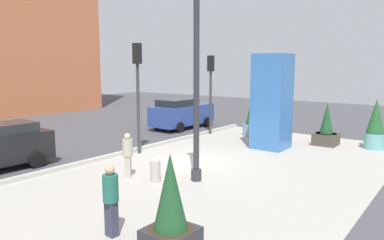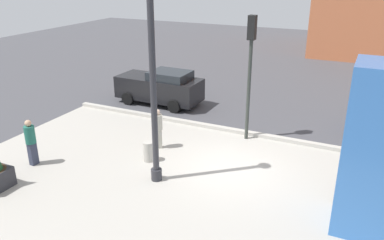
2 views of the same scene
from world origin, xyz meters
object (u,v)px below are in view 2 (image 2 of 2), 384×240
Objects in this scene: pedestrian_crossing at (31,140)px; pedestrian_by_curb at (158,127)px; car_curb_east at (160,87)px; art_pillar_blue at (375,152)px; concrete_bollard at (148,152)px; traffic_light_far_side at (250,59)px; lamp_post at (153,84)px.

pedestrian_crossing reaches higher than pedestrian_by_curb.
car_curb_east is 2.58× the size of pedestrian_crossing.
art_pillar_blue is 7.54m from concrete_bollard.
pedestrian_by_curb is (-7.47, 1.97, -1.38)m from art_pillar_blue.
concrete_bollard is 0.44× the size of pedestrian_crossing.
traffic_light_far_side reaches higher than art_pillar_blue.
concrete_bollard is at bearing -126.93° from traffic_light_far_side.
concrete_bollard is 6.45m from car_curb_east.
lamp_post is at bearing -178.31° from art_pillar_blue.
pedestrian_crossing is (-6.15, -5.41, -2.36)m from traffic_light_far_side.
pedestrian_by_curb is at bearing -61.44° from car_curb_east.
lamp_post is 3.44m from pedestrian_by_curb.
traffic_light_far_side reaches higher than car_curb_east.
art_pillar_blue is 10.94m from pedestrian_crossing.
traffic_light_far_side is at bearing 69.89° from lamp_post.
car_curb_east is 2.74× the size of pedestrian_by_curb.
car_curb_east is (-2.77, 5.80, 0.52)m from concrete_bollard.
concrete_bollard is at bearing 28.90° from pedestrian_crossing.
concrete_bollard is 0.17× the size of car_curb_east.
pedestrian_by_curb is at bearing -140.34° from traffic_light_far_side.
lamp_post is at bearing -61.47° from car_curb_east.
art_pillar_blue is at bearing 5.86° from pedestrian_crossing.
pedestrian_by_curb reaches higher than concrete_bollard.
art_pillar_blue is 6.04× the size of concrete_bollard.
pedestrian_crossing is at bearing -138.67° from traffic_light_far_side.
concrete_bollard is (-7.25, 0.86, -1.89)m from art_pillar_blue.
art_pillar_blue is at bearing -14.75° from pedestrian_by_curb.
concrete_bollard is at bearing -78.59° from pedestrian_by_curb.
traffic_light_far_side is (-4.66, 4.30, 1.04)m from art_pillar_blue.
lamp_post reaches higher than concrete_bollard.
pedestrian_by_curb is (3.34, 3.08, -0.06)m from pedestrian_crossing.
car_curb_east is (-3.72, 6.84, -2.41)m from lamp_post.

